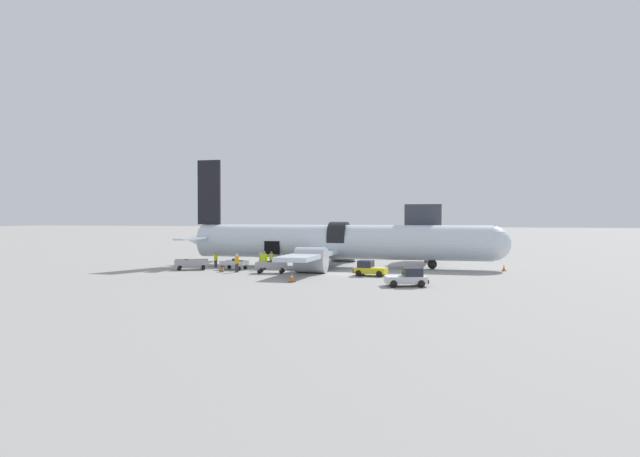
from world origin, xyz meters
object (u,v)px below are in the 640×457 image
(ground_crew_supervisor, at_px, (282,261))
(suitcase_on_tarmac_upright, at_px, (222,270))
(baggage_tug_mid, at_px, (370,269))
(ground_crew_loader_a, at_px, (264,260))
(baggage_cart_empty, at_px, (192,265))
(ground_crew_marshal, at_px, (216,259))
(ground_crew_driver, at_px, (237,263))
(baggage_tug_lead, at_px, (407,278))
(airplane, at_px, (334,242))
(baggage_cart_queued, at_px, (272,267))
(baggage_cart_loading, at_px, (235,265))
(ground_crew_helper, at_px, (271,259))
(ground_crew_loader_b, at_px, (261,260))

(ground_crew_supervisor, distance_m, suitcase_on_tarmac_upright, 6.38)
(baggage_tug_mid, distance_m, ground_crew_supervisor, 10.61)
(suitcase_on_tarmac_upright, bearing_deg, ground_crew_loader_a, 45.84)
(baggage_cart_empty, bearing_deg, baggage_tug_mid, -4.08)
(ground_crew_marshal, bearing_deg, suitcase_on_tarmac_upright, -58.28)
(ground_crew_loader_a, height_order, ground_crew_supervisor, ground_crew_loader_a)
(baggage_tug_mid, relative_size, ground_crew_driver, 1.71)
(baggage_tug_lead, bearing_deg, baggage_tug_mid, 120.68)
(airplane, distance_m, suitcase_on_tarmac_upright, 12.52)
(baggage_cart_queued, height_order, baggage_cart_empty, baggage_cart_queued)
(baggage_cart_queued, bearing_deg, baggage_tug_mid, 0.82)
(ground_crew_driver, distance_m, suitcase_on_tarmac_upright, 1.67)
(suitcase_on_tarmac_upright, bearing_deg, ground_crew_marshal, 121.72)
(ground_crew_loader_a, bearing_deg, suitcase_on_tarmac_upright, -134.16)
(baggage_tug_mid, relative_size, baggage_cart_empty, 0.72)
(ground_crew_driver, height_order, suitcase_on_tarmac_upright, ground_crew_driver)
(ground_crew_supervisor, bearing_deg, ground_crew_marshal, -178.27)
(baggage_cart_loading, distance_m, ground_crew_helper, 4.09)
(baggage_tug_mid, bearing_deg, suitcase_on_tarmac_upright, -179.45)
(baggage_cart_empty, relative_size, suitcase_on_tarmac_upright, 7.31)
(ground_crew_loader_a, bearing_deg, ground_crew_driver, -117.10)
(baggage_tug_mid, xyz_separation_m, baggage_cart_empty, (-18.17, 1.30, -0.09))
(ground_crew_loader_a, height_order, ground_crew_driver, ground_crew_loader_a)
(ground_crew_driver, relative_size, suitcase_on_tarmac_upright, 3.07)
(baggage_tug_mid, xyz_separation_m, ground_crew_supervisor, (-9.71, 4.27, 0.23))
(baggage_tug_lead, bearing_deg, ground_crew_loader_b, 144.77)
(airplane, xyz_separation_m, baggage_tug_lead, (9.24, -15.02, -1.94))
(suitcase_on_tarmac_upright, bearing_deg, baggage_cart_loading, 82.29)
(baggage_cart_queued, xyz_separation_m, ground_crew_marshal, (-7.63, 4.19, 0.29))
(baggage_tug_mid, distance_m, ground_crew_loader_b, 12.86)
(baggage_cart_queued, xyz_separation_m, ground_crew_loader_b, (-2.81, 4.62, 0.29))
(baggage_cart_empty, bearing_deg, ground_crew_loader_a, 14.26)
(baggage_cart_queued, xyz_separation_m, ground_crew_supervisor, (-0.47, 4.40, 0.27))
(ground_crew_supervisor, bearing_deg, ground_crew_driver, -125.17)
(baggage_tug_mid, relative_size, ground_crew_loader_b, 1.84)
(baggage_tug_lead, bearing_deg, baggage_cart_loading, 153.02)
(baggage_tug_mid, bearing_deg, baggage_cart_empty, 175.92)
(baggage_cart_queued, bearing_deg, ground_crew_helper, 109.89)
(baggage_cart_loading, xyz_separation_m, suitcase_on_tarmac_upright, (-0.33, -2.40, -0.28))
(baggage_cart_empty, bearing_deg, ground_crew_loader_b, 27.52)
(baggage_tug_lead, distance_m, ground_crew_helper, 19.57)
(baggage_tug_lead, height_order, baggage_cart_queued, baggage_tug_lead)
(baggage_cart_queued, xyz_separation_m, ground_crew_loader_a, (-1.91, 3.21, 0.41))
(ground_crew_driver, height_order, ground_crew_marshal, ground_crew_driver)
(baggage_tug_lead, bearing_deg, baggage_cart_empty, 159.74)
(airplane, relative_size, baggage_cart_queued, 8.99)
(baggage_tug_lead, distance_m, ground_crew_driver, 18.22)
(airplane, distance_m, baggage_tug_lead, 17.74)
(ground_crew_driver, bearing_deg, airplane, 46.90)
(airplane, bearing_deg, baggage_tug_lead, -58.39)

